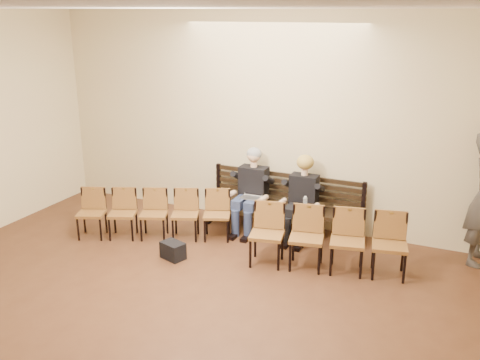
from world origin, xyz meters
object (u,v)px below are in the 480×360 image
object	(u,v)px
seated_man	(251,190)
chair_row_front	(327,240)
bench	(282,218)
laptop	(251,200)
bag	(173,250)
water_bottle	(305,211)
seated_woman	(302,201)
chair_row_back	(154,214)

from	to	relation	value
seated_man	chair_row_front	bearing A→B (deg)	-30.93
bench	laptop	world-z (taller)	laptop
bench	laptop	xyz separation A→B (m)	(-0.45, -0.26, 0.34)
seated_man	chair_row_front	distance (m)	1.80
chair_row_front	bag	bearing A→B (deg)	-176.34
water_bottle	seated_woman	bearing A→B (deg)	117.88
bench	chair_row_front	xyz separation A→B (m)	(1.03, -1.04, 0.22)
chair_row_front	seated_man	bearing A→B (deg)	137.45
chair_row_front	bench	bearing A→B (deg)	123.10
water_bottle	chair_row_back	size ratio (longest dim) A/B	0.09
bag	bench	bearing A→B (deg)	55.66
seated_man	laptop	world-z (taller)	seated_man
bench	water_bottle	distance (m)	0.70
laptop	bench	bearing A→B (deg)	24.85
bag	seated_woman	bearing A→B (deg)	45.63
laptop	chair_row_front	xyz separation A→B (m)	(1.48, -0.77, -0.12)
laptop	chair_row_back	bearing A→B (deg)	-153.14
chair_row_front	chair_row_back	bearing A→B (deg)	169.36
bag	chair_row_back	size ratio (longest dim) A/B	0.14
seated_man	chair_row_front	world-z (taller)	seated_man
water_bottle	chair_row_front	bearing A→B (deg)	-51.24
seated_man	chair_row_back	xyz separation A→B (m)	(-1.27, -0.96, -0.29)
seated_man	seated_woman	size ratio (longest dim) A/B	1.09
seated_man	bag	bearing A→B (deg)	-111.91
chair_row_back	chair_row_front	bearing A→B (deg)	-21.26
laptop	chair_row_back	xyz separation A→B (m)	(-1.32, -0.82, -0.17)
laptop	bag	world-z (taller)	laptop
chair_row_back	laptop	bearing A→B (deg)	9.76
bag	laptop	bearing A→B (deg)	64.33
chair_row_back	bag	bearing A→B (deg)	-61.08
bench	seated_man	xyz separation A→B (m)	(-0.50, -0.12, 0.45)
seated_man	chair_row_back	size ratio (longest dim) A/B	0.56
water_bottle	chair_row_front	xyz separation A→B (m)	(0.53, -0.66, -0.12)
chair_row_front	laptop	bearing A→B (deg)	140.75
seated_man	chair_row_front	size ratio (longest dim) A/B	0.63
laptop	chair_row_front	bearing A→B (deg)	-32.77
seated_man	chair_row_back	bearing A→B (deg)	-142.72
seated_man	bag	size ratio (longest dim) A/B	3.98
laptop	water_bottle	world-z (taller)	laptop
bag	chair_row_front	distance (m)	2.23
seated_man	laptop	size ratio (longest dim) A/B	4.31
water_bottle	bench	bearing A→B (deg)	142.88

